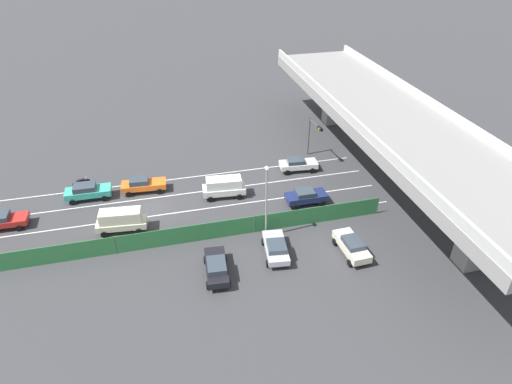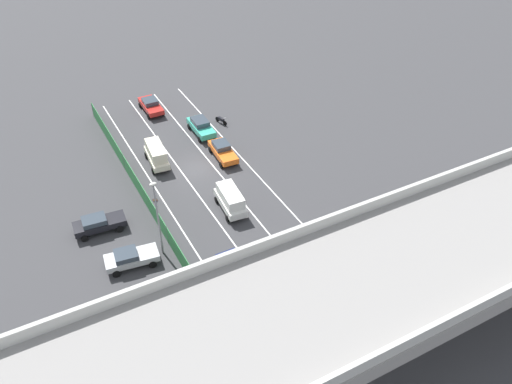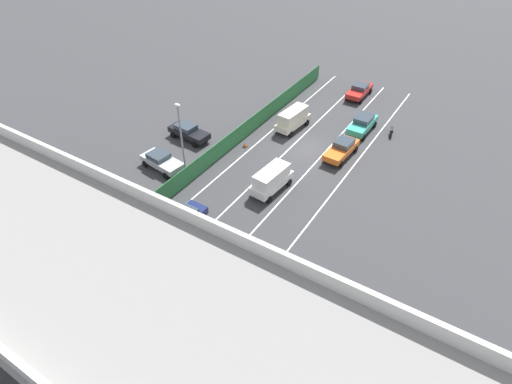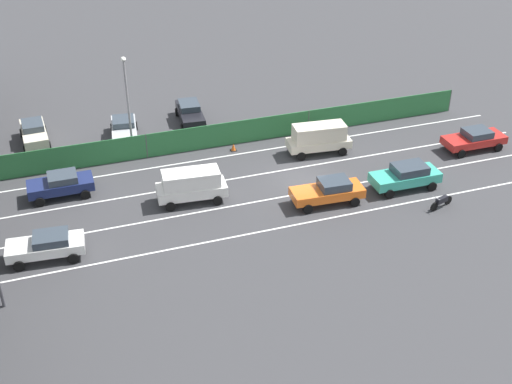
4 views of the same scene
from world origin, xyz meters
name	(u,v)px [view 2 (image 2 of 4)]	position (x,y,z in m)	size (l,w,h in m)	color
ground_plane	(197,168)	(0.00, 0.00, 0.00)	(300.00, 300.00, 0.00)	#38383A
lane_line_left_edge	(253,170)	(-5.01, 3.05, 0.00)	(0.14, 42.09, 0.01)	silver
lane_line_mid_left	(224,179)	(-1.67, 3.05, 0.00)	(0.14, 42.09, 0.01)	silver
lane_line_mid_right	(193,188)	(1.67, 3.05, 0.00)	(0.14, 42.09, 0.01)	silver
lane_line_right_edge	(162,198)	(5.01, 3.05, 0.00)	(0.14, 42.09, 0.01)	silver
elevated_overpass	(353,291)	(0.00, 26.09, 6.71)	(48.44, 10.80, 8.45)	gray
green_fence	(144,195)	(6.68, 3.05, 0.93)	(0.10, 38.19, 1.86)	#2D753D
car_sedan_navy	(236,269)	(3.23, 15.74, 0.89)	(2.02, 4.24, 1.59)	navy
car_taxi_orange	(223,150)	(-3.27, -0.55, 0.89)	(2.21, 4.80, 1.63)	orange
car_van_cream	(156,154)	(3.34, -2.71, 1.26)	(2.29, 4.78, 2.23)	beige
car_van_white	(231,199)	(-0.17, 7.78, 1.23)	(2.33, 4.64, 2.17)	silver
car_taxi_teal	(201,126)	(-3.22, -6.23, 0.94)	(2.08, 4.68, 1.70)	teal
car_sedan_red	(151,105)	(0.12, -13.89, 0.86)	(2.06, 4.67, 1.55)	red
car_sedan_white	(315,252)	(-3.51, 17.13, 0.87)	(2.30, 4.49, 1.54)	white
motorcycle	(221,120)	(-6.18, -7.17, 0.46)	(0.78, 1.90, 0.93)	black
parked_sedan_dark	(98,223)	(11.55, 4.95, 0.88)	(4.69, 2.27, 1.56)	black
parked_wagon_silver	(131,257)	(10.34, 10.44, 0.85)	(4.59, 2.51, 1.50)	#B2B5B7
parked_sedan_cream	(139,319)	(11.78, 16.99, 0.91)	(4.45, 2.11, 1.62)	beige
traffic_light	(362,238)	(-5.91, 19.75, 3.57)	(3.37, 0.51, 4.99)	#47474C
street_lamp	(157,212)	(7.53, 10.29, 4.51)	(0.60, 0.36, 7.47)	gray
traffic_cone	(155,198)	(5.69, 3.12, 0.26)	(0.47, 0.47, 0.56)	orange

